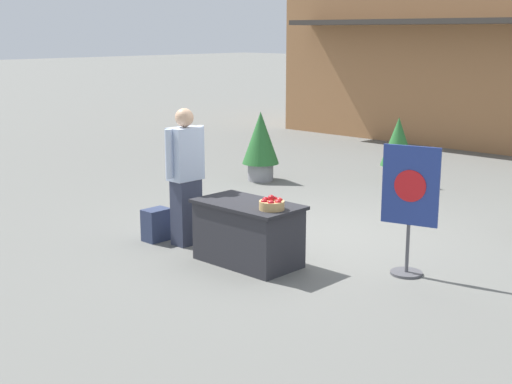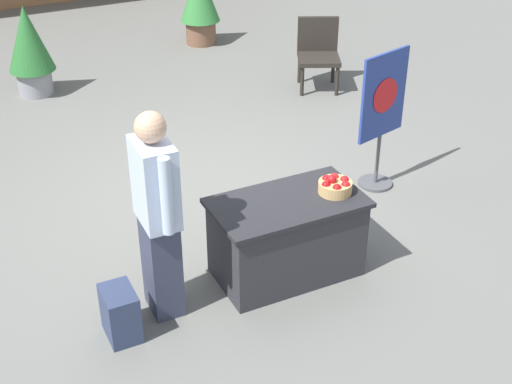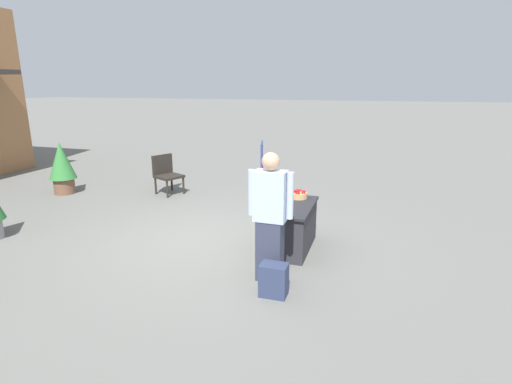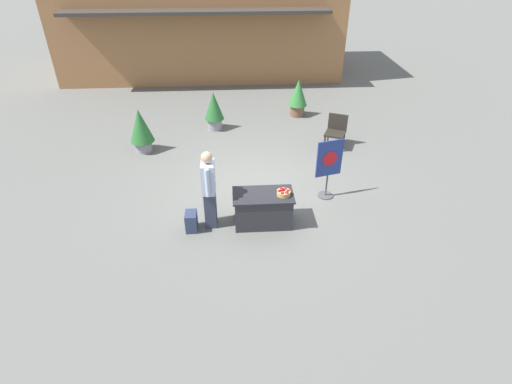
% 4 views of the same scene
% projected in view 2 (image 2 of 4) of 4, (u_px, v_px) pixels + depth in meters
% --- Properties ---
extents(ground_plane, '(120.00, 120.00, 0.00)m').
position_uv_depth(ground_plane, '(214.00, 199.00, 7.30)').
color(ground_plane, slate).
extents(display_table, '(1.28, 0.71, 0.73)m').
position_uv_depth(display_table, '(287.00, 237.00, 6.06)').
color(display_table, '#2D2D33').
rests_on(display_table, ground_plane).
extents(apple_basket, '(0.28, 0.28, 0.16)m').
position_uv_depth(apple_basket, '(335.00, 186.00, 5.96)').
color(apple_basket, tan).
rests_on(apple_basket, display_table).
extents(person_visitor, '(0.27, 0.61, 1.75)m').
position_uv_depth(person_visitor, '(158.00, 215.00, 5.38)').
color(person_visitor, '#33384C').
rests_on(person_visitor, ground_plane).
extents(backpack, '(0.24, 0.34, 0.42)m').
position_uv_depth(backpack, '(120.00, 314.00, 5.45)').
color(backpack, '#2D3856').
rests_on(backpack, ground_plane).
extents(poster_board, '(0.62, 0.36, 1.46)m').
position_uv_depth(poster_board, '(382.00, 114.00, 7.14)').
color(poster_board, '#4C4C51').
rests_on(poster_board, ground_plane).
extents(patio_chair, '(0.73, 0.73, 0.93)m').
position_uv_depth(patio_chair, '(318.00, 50.00, 9.65)').
color(patio_chair, '#28231E').
rests_on(patio_chair, ground_plane).
extents(potted_plant_far_left, '(0.61, 0.61, 1.20)m').
position_uv_depth(potted_plant_far_left, '(29.00, 47.00, 9.34)').
color(potted_plant_far_left, gray).
rests_on(potted_plant_far_left, ground_plane).
extents(potted_plant_near_right, '(0.62, 0.62, 1.25)m').
position_uv_depth(potted_plant_near_right, '(200.00, 1.00, 11.10)').
color(potted_plant_near_right, brown).
rests_on(potted_plant_near_right, ground_plane).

